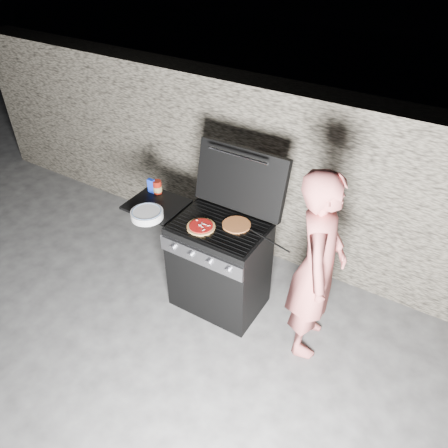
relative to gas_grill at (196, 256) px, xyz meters
The scene contains 10 objects.
ground 0.52m from the gas_grill, ahead, with size 50.00×50.00×0.00m, color #393838.
stone_wall 1.17m from the gas_grill, 76.61° to the left, with size 8.00×0.35×1.80m, color gray.
gas_grill is the anchor object (origin of this frame).
pizza_topped 0.50m from the gas_grill, 36.29° to the right, with size 0.24×0.24×0.03m, color #E4B371, non-canonical shape.
pizza_plain 0.60m from the gas_grill, 12.63° to the left, with size 0.24×0.24×0.01m, color #C06D3C.
sauce_jar 0.74m from the gas_grill, 163.88° to the left, with size 0.08×0.08×0.13m, color maroon.
blue_carton 0.78m from the gas_grill, 167.32° to the left, with size 0.06×0.04×0.14m, color #1231BF.
plate_stack 0.63m from the gas_grill, 148.78° to the right, with size 0.28×0.28×0.06m, color silver.
person 1.20m from the gas_grill, ahead, with size 0.62×0.41×1.69m, color #CC6461.
tongs 0.87m from the gas_grill, ahead, with size 0.01×0.01×0.51m, color black.
Camera 1 is at (1.56, -2.47, 3.13)m, focal length 35.00 mm.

